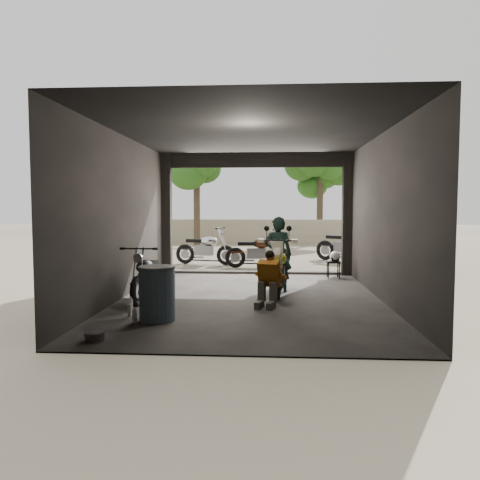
# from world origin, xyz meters

# --- Properties ---
(ground) EXTENTS (80.00, 80.00, 0.00)m
(ground) POSITION_xyz_m (0.00, 0.00, 0.00)
(ground) COLOR #7A6D56
(ground) RESTS_ON ground
(garage) EXTENTS (7.00, 7.13, 3.20)m
(garage) POSITION_xyz_m (0.00, 0.55, 1.28)
(garage) COLOR #2D2B28
(garage) RESTS_ON ground
(boundary_wall) EXTENTS (18.00, 0.30, 1.20)m
(boundary_wall) POSITION_xyz_m (0.00, 14.00, 0.60)
(boundary_wall) COLOR gray
(boundary_wall) RESTS_ON ground
(tree_left) EXTENTS (2.20, 2.20, 5.60)m
(tree_left) POSITION_xyz_m (-3.00, 12.50, 3.99)
(tree_left) COLOR #382B1E
(tree_left) RESTS_ON ground
(tree_right) EXTENTS (2.20, 2.20, 5.00)m
(tree_right) POSITION_xyz_m (2.80, 14.00, 3.56)
(tree_right) COLOR #382B1E
(tree_right) RESTS_ON ground
(main_bike) EXTENTS (0.88, 1.84, 1.19)m
(main_bike) POSITION_xyz_m (0.57, 0.62, 0.59)
(main_bike) COLOR beige
(main_bike) RESTS_ON ground
(left_bike) EXTENTS (0.67, 1.58, 1.06)m
(left_bike) POSITION_xyz_m (-2.00, -0.18, 0.53)
(left_bike) COLOR black
(left_bike) RESTS_ON ground
(outside_bike_a) EXTENTS (1.86, 1.11, 1.18)m
(outside_bike_a) POSITION_xyz_m (-1.64, 5.48, 0.59)
(outside_bike_a) COLOR black
(outside_bike_a) RESTS_ON ground
(outside_bike_b) EXTENTS (1.75, 0.88, 1.14)m
(outside_bike_b) POSITION_xyz_m (0.02, 4.83, 0.57)
(outside_bike_b) COLOR #3D1B0E
(outside_bike_b) RESTS_ON ground
(outside_bike_c) EXTENTS (1.97, 1.73, 1.27)m
(outside_bike_c) POSITION_xyz_m (2.86, 6.55, 0.63)
(outside_bike_c) COLOR black
(outside_bike_c) RESTS_ON ground
(rider) EXTENTS (0.61, 0.42, 1.60)m
(rider) POSITION_xyz_m (0.54, 0.82, 0.80)
(rider) COLOR black
(rider) RESTS_ON ground
(mechanic) EXTENTS (0.65, 0.78, 0.98)m
(mechanic) POSITION_xyz_m (0.34, -0.71, 0.49)
(mechanic) COLOR #B66C18
(mechanic) RESTS_ON ground
(stool) EXTENTS (0.32, 0.32, 0.44)m
(stool) POSITION_xyz_m (1.97, 2.80, 0.37)
(stool) COLOR black
(stool) RESTS_ON ground
(helmet) EXTENTS (0.29, 0.30, 0.25)m
(helmet) POSITION_xyz_m (2.01, 2.82, 0.57)
(helmet) COLOR silver
(helmet) RESTS_ON stool
(oil_drum) EXTENTS (0.60, 0.60, 0.87)m
(oil_drum) POSITION_xyz_m (-1.38, -1.85, 0.43)
(oil_drum) COLOR #3D5367
(oil_drum) RESTS_ON ground
(sign_post) EXTENTS (0.75, 0.08, 2.26)m
(sign_post) POSITION_xyz_m (3.56, 4.50, 1.51)
(sign_post) COLOR black
(sign_post) RESTS_ON ground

